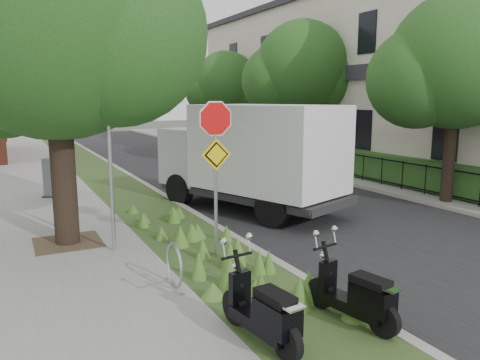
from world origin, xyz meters
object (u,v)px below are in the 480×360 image
(scooter_far, at_px, (267,318))
(box_truck, at_px, (252,153))
(utility_cabinet, at_px, (58,178))
(scooter_near, at_px, (361,301))
(sign_assembly, at_px, (216,147))

(scooter_far, height_order, box_truck, box_truck)
(box_truck, distance_m, utility_cabinet, 6.54)
(scooter_near, bearing_deg, scooter_far, 175.56)
(scooter_far, relative_size, box_truck, 0.26)
(scooter_far, bearing_deg, sign_assembly, 76.14)
(scooter_near, bearing_deg, sign_assembly, 98.55)
(sign_assembly, xyz_separation_m, scooter_far, (-0.88, -3.56, -1.83))
(sign_assembly, height_order, utility_cabinet, sign_assembly)
(scooter_near, relative_size, utility_cabinet, 1.27)
(sign_assembly, relative_size, scooter_far, 1.96)
(scooter_near, bearing_deg, utility_cabinet, 103.69)
(scooter_far, height_order, utility_cabinet, utility_cabinet)
(scooter_near, relative_size, box_truck, 0.26)
(utility_cabinet, bearing_deg, scooter_far, -83.24)
(box_truck, bearing_deg, utility_cabinet, 139.21)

